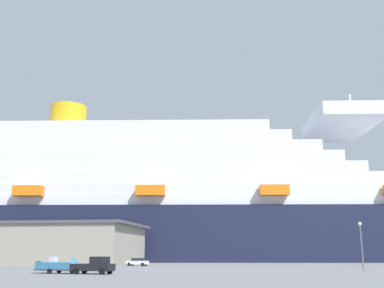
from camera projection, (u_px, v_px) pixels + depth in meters
The scene contains 7 objects.
ground_plane at pixel (174, 264), 105.39m from camera, with size 600.00×600.00×0.00m, color gray.
cruise_ship at pixel (152, 206), 142.17m from camera, with size 234.39×51.09×58.65m.
pickup_truck at pixel (94, 266), 59.32m from camera, with size 5.90×3.20×2.20m.
small_boat_on_trailer at pixel (61, 266), 60.87m from camera, with size 7.41×3.33×2.15m.
street_lamp at pixel (361, 238), 69.08m from camera, with size 0.56×0.56×7.22m.
parked_car_yellow_taxi at pixel (42, 262), 96.34m from camera, with size 4.95×2.50×1.58m.
parked_car_white_van at pixel (138, 262), 94.26m from camera, with size 4.68×2.57×1.58m.
Camera 1 is at (16.45, -77.78, 2.75)m, focal length 42.86 mm.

